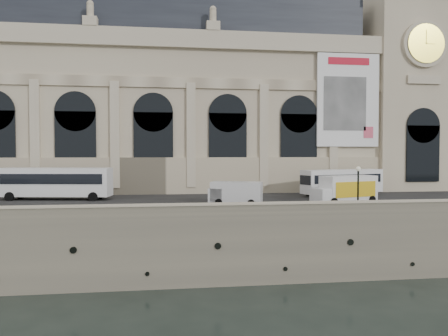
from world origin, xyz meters
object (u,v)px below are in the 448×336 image
object	(u,v)px
bus_left	(56,182)
bus_right	(342,181)
van_c	(233,193)
box_truck	(345,190)
lamp_right	(358,190)

from	to	relation	value
bus_left	bus_right	distance (m)	35.71
bus_left	van_c	distance (m)	21.55
bus_right	van_c	xyz separation A→B (m)	(-15.58, -7.85, -0.65)
bus_right	box_truck	size ratio (longest dim) A/B	1.49
bus_left	box_truck	world-z (taller)	bus_left
bus_left	van_c	xyz separation A→B (m)	(20.13, -7.63, -0.87)
lamp_right	bus_right	bearing A→B (deg)	72.20
bus_left	van_c	size ratio (longest dim) A/B	2.21
van_c	box_truck	distance (m)	12.59
box_truck	lamp_right	world-z (taller)	lamp_right
box_truck	bus_right	bearing A→B (deg)	69.38
bus_right	box_truck	world-z (taller)	bus_right
van_c	box_truck	size ratio (longest dim) A/B	0.75
van_c	box_truck	bearing A→B (deg)	-0.44
bus_left	lamp_right	bearing A→B (deg)	-26.18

